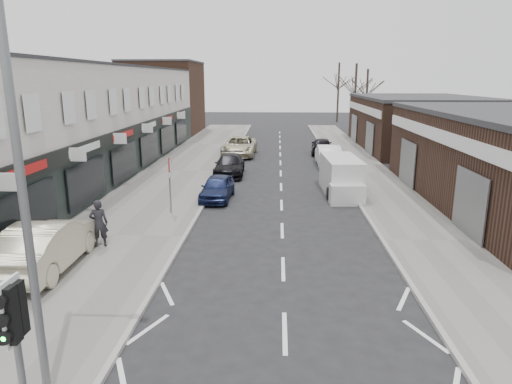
# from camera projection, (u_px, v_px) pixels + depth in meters

# --- Properties ---
(ground) EXTENTS (160.00, 160.00, 0.00)m
(ground) POSITION_uv_depth(u_px,v_px,m) (286.00, 384.00, 9.59)
(ground) COLOR black
(ground) RESTS_ON ground
(pavement_left) EXTENTS (5.50, 64.00, 0.12)m
(pavement_left) POSITION_uv_depth(u_px,v_px,m) (182.00, 172.00, 31.21)
(pavement_left) COLOR slate
(pavement_left) RESTS_ON ground
(pavement_right) EXTENTS (3.50, 64.00, 0.12)m
(pavement_right) POSITION_uv_depth(u_px,v_px,m) (366.00, 173.00, 30.63)
(pavement_right) COLOR slate
(pavement_right) RESTS_ON ground
(shop_terrace_left) EXTENTS (8.00, 41.00, 7.10)m
(shop_terrace_left) POSITION_uv_depth(u_px,v_px,m) (64.00, 123.00, 28.25)
(shop_terrace_left) COLOR silver
(shop_terrace_left) RESTS_ON ground
(brick_block_far) EXTENTS (8.00, 10.00, 8.00)m
(brick_block_far) POSITION_uv_depth(u_px,v_px,m) (164.00, 99.00, 52.86)
(brick_block_far) COLOR #452A1D
(brick_block_far) RESTS_ON ground
(right_unit_far) EXTENTS (10.00, 16.00, 4.50)m
(right_unit_far) POSITION_uv_depth(u_px,v_px,m) (418.00, 124.00, 41.42)
(right_unit_far) COLOR #372319
(right_unit_far) RESTS_ON ground
(tree_far_a) EXTENTS (3.60, 3.60, 8.00)m
(tree_far_a) POSITION_uv_depth(u_px,v_px,m) (353.00, 131.00, 55.70)
(tree_far_a) COLOR #382D26
(tree_far_a) RESTS_ON ground
(tree_far_b) EXTENTS (3.60, 3.60, 7.50)m
(tree_far_b) POSITION_uv_depth(u_px,v_px,m) (365.00, 126.00, 61.40)
(tree_far_b) COLOR #382D26
(tree_far_b) RESTS_ON ground
(tree_far_c) EXTENTS (3.60, 3.60, 8.50)m
(tree_far_c) POSITION_uv_depth(u_px,v_px,m) (337.00, 122.00, 67.35)
(tree_far_c) COLOR #382D26
(tree_far_c) RESTS_ON ground
(traffic_light) EXTENTS (0.28, 0.60, 3.10)m
(traffic_light) POSITION_uv_depth(u_px,v_px,m) (14.00, 326.00, 7.25)
(traffic_light) COLOR slate
(traffic_light) RESTS_ON pavement_left
(street_lamp) EXTENTS (2.23, 0.22, 8.00)m
(street_lamp) POSITION_uv_depth(u_px,v_px,m) (30.00, 175.00, 7.90)
(street_lamp) COLOR slate
(street_lamp) RESTS_ON pavement_left
(warning_sign) EXTENTS (0.12, 0.80, 2.70)m
(warning_sign) POSITION_uv_depth(u_px,v_px,m) (170.00, 169.00, 20.92)
(warning_sign) COLOR slate
(warning_sign) RESTS_ON pavement_left
(white_van) EXTENTS (2.03, 5.22, 2.00)m
(white_van) POSITION_uv_depth(u_px,v_px,m) (341.00, 177.00, 25.30)
(white_van) COLOR silver
(white_van) RESTS_ON ground
(sedan_on_pavement) EXTENTS (1.83, 5.00, 1.64)m
(sedan_on_pavement) POSITION_uv_depth(u_px,v_px,m) (47.00, 244.00, 15.01)
(sedan_on_pavement) COLOR beige
(sedan_on_pavement) RESTS_ON pavement_left
(pedestrian) EXTENTS (0.75, 0.60, 1.80)m
(pedestrian) POSITION_uv_depth(u_px,v_px,m) (99.00, 223.00, 16.92)
(pedestrian) COLOR black
(pedestrian) RESTS_ON pavement_left
(parked_car_left_a) EXTENTS (1.69, 3.83, 1.28)m
(parked_car_left_a) POSITION_uv_depth(u_px,v_px,m) (217.00, 188.00, 24.09)
(parked_car_left_a) COLOR #151E43
(parked_car_left_a) RESTS_ON ground
(parked_car_left_b) EXTENTS (2.03, 4.70, 1.35)m
(parked_car_left_b) POSITION_uv_depth(u_px,v_px,m) (230.00, 165.00, 30.19)
(parked_car_left_b) COLOR black
(parked_car_left_b) RESTS_ON ground
(parked_car_left_c) EXTENTS (2.76, 5.75, 1.58)m
(parked_car_left_c) POSITION_uv_depth(u_px,v_px,m) (239.00, 146.00, 37.81)
(parked_car_left_c) COLOR beige
(parked_car_left_c) RESTS_ON ground
(parked_car_right_a) EXTENTS (1.64, 4.66, 1.53)m
(parked_car_right_a) POSITION_uv_depth(u_px,v_px,m) (328.00, 155.00, 33.70)
(parked_car_right_a) COLOR white
(parked_car_right_a) RESTS_ON ground
(parked_car_right_b) EXTENTS (1.99, 4.31, 1.43)m
(parked_car_right_b) POSITION_uv_depth(u_px,v_px,m) (322.00, 146.00, 38.58)
(parked_car_right_b) COLOR black
(parked_car_right_b) RESTS_ON ground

